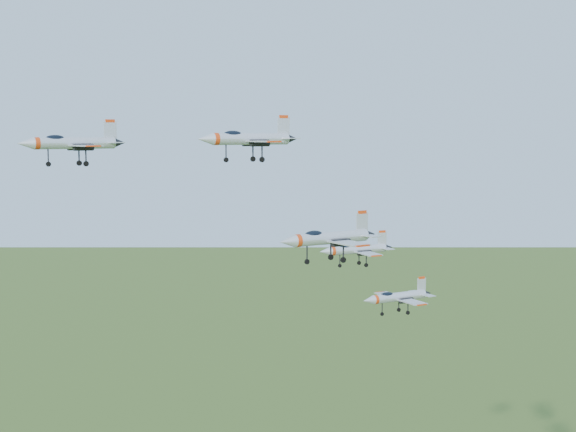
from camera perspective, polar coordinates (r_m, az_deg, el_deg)
jet_lead at (r=97.87m, az=-15.12°, el=5.05°), size 13.14×10.84×3.52m
jet_left_high at (r=94.75m, az=-2.87°, el=5.52°), size 13.20×11.00×3.53m
jet_right_high at (r=90.06m, az=2.87°, el=-1.55°), size 13.29×10.98×3.55m
jet_left_low at (r=122.42m, az=4.85°, el=-2.37°), size 12.55×10.59×3.38m
jet_right_low at (r=102.13m, az=7.76°, el=-5.71°), size 10.57×8.82×2.83m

